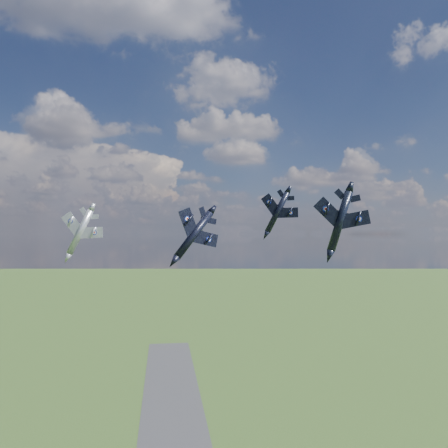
{
  "coord_description": "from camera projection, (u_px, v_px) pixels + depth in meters",
  "views": [
    {
      "loc": [
        -4.55,
        -70.83,
        79.37
      ],
      "look_at": [
        7.95,
        18.3,
        81.47
      ],
      "focal_mm": 35.0,
      "sensor_mm": 36.0,
      "label": 1
    }
  ],
  "objects": [
    {
      "name": "jet_right_navy",
      "position": [
        340.0,
        221.0,
        76.28
      ],
      "size": [
        14.08,
        16.93,
        6.07
      ],
      "primitive_type": null,
      "rotation": [
        0.0,
        0.3,
        -0.22
      ],
      "color": "black"
    },
    {
      "name": "jet_high_navy",
      "position": [
        277.0,
        212.0,
        112.69
      ],
      "size": [
        15.89,
        18.38,
        7.88
      ],
      "primitive_type": null,
      "rotation": [
        0.0,
        0.47,
        -0.34
      ],
      "color": "black"
    },
    {
      "name": "jet_left_silver",
      "position": [
        80.0,
        232.0,
        85.37
      ],
      "size": [
        11.01,
        14.01,
        6.46
      ],
      "primitive_type": null,
      "rotation": [
        0.0,
        0.45,
        -0.12
      ],
      "color": "#9899A2"
    },
    {
      "name": "jet_lead_navy",
      "position": [
        194.0,
        235.0,
        85.76
      ],
      "size": [
        15.93,
        18.56,
        9.68
      ],
      "primitive_type": null,
      "rotation": [
        0.0,
        0.7,
        0.4
      ],
      "color": "black"
    }
  ]
}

